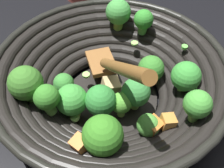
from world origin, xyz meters
name	(u,v)px	position (x,y,z in m)	size (l,w,h in m)	color
ground_plane	(111,100)	(0.00, 0.00, 0.00)	(4.00, 4.00, 0.00)	black
wok	(111,79)	(0.00, 0.00, 0.06)	(0.45, 0.41, 0.22)	black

